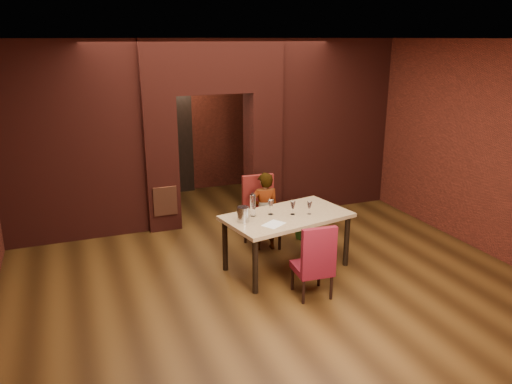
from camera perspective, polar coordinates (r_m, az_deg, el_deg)
floor at (r=7.52m, az=-0.31°, el=-8.02°), size 8.00×8.00×0.00m
ceiling at (r=6.80m, az=-0.36°, el=17.15°), size 7.00×8.00×0.04m
wall_back at (r=10.76m, az=-8.07°, el=8.48°), size 7.00×0.04×3.20m
wall_front at (r=3.75m, az=22.45°, el=-9.67°), size 7.00×0.04×3.20m
wall_right at (r=8.84m, az=21.47°, el=5.56°), size 0.04×8.00×3.20m
pillar_left at (r=8.73m, az=-10.93°, el=3.28°), size 0.55×0.55×2.30m
pillar_right at (r=9.25m, az=0.73°, el=4.37°), size 0.55×0.55×2.30m
lintel at (r=8.71m, az=-5.21°, el=14.15°), size 2.45×0.55×0.90m
wing_wall_left at (r=8.51m, az=-20.51°, el=5.24°), size 2.28×0.35×3.20m
wing_wall_right at (r=9.77m, az=8.52°, el=7.57°), size 2.28×0.35×3.20m
vent_panel at (r=8.62m, az=-10.33°, el=-1.03°), size 0.40×0.03×0.50m
rear_door at (r=10.71m, az=-9.96°, el=5.36°), size 0.90×0.08×2.10m
rear_door_frame at (r=10.67m, az=-9.91°, el=5.32°), size 1.02×0.04×2.22m
dining_table at (r=7.21m, az=3.51°, el=-5.65°), size 1.90×1.30×0.82m
chair_far at (r=7.87m, az=0.72°, el=-2.41°), size 0.54×0.54×1.13m
chair_near at (r=6.47m, az=6.46°, el=-7.65°), size 0.49×0.49×1.00m
person_seated at (r=7.75m, az=0.97°, el=-2.22°), size 0.49×0.36×1.25m
wine_glass_a at (r=7.02m, az=1.70°, el=-1.77°), size 0.09×0.09×0.21m
wine_glass_b at (r=7.05m, az=4.22°, el=-1.83°), size 0.08×0.08×0.19m
wine_glass_c at (r=7.08m, az=6.11°, el=-1.81°), size 0.08×0.08×0.19m
tasting_sheet at (r=6.69m, az=2.03°, el=-3.71°), size 0.36×0.34×0.00m
wine_bucket at (r=6.76m, az=-1.48°, el=-2.56°), size 0.17×0.17×0.21m
water_bottle at (r=6.94m, az=-0.36°, el=-1.46°), size 0.08×0.08×0.33m
potted_plant at (r=8.34m, az=5.27°, el=-3.98°), size 0.41×0.37×0.40m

